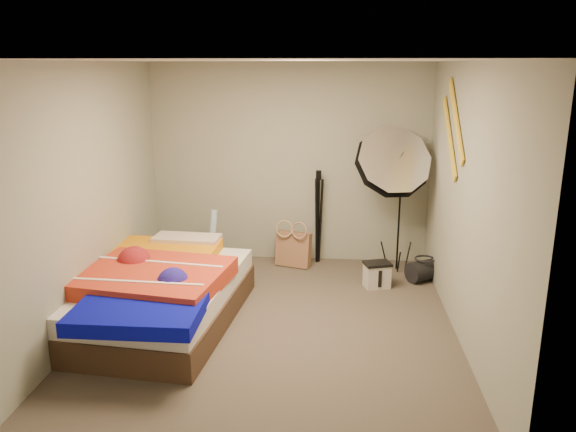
# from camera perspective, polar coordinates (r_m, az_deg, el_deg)

# --- Properties ---
(floor) EXTENTS (4.00, 4.00, 0.00)m
(floor) POSITION_cam_1_polar(r_m,az_deg,el_deg) (5.59, -1.56, -11.06)
(floor) COLOR #524A40
(floor) RESTS_ON ground
(ceiling) EXTENTS (4.00, 4.00, 0.00)m
(ceiling) POSITION_cam_1_polar(r_m,az_deg,el_deg) (5.01, -1.77, 15.52)
(ceiling) COLOR silver
(ceiling) RESTS_ON wall_back
(wall_back) EXTENTS (3.50, 0.00, 3.50)m
(wall_back) POSITION_cam_1_polar(r_m,az_deg,el_deg) (7.11, 0.13, 5.31)
(wall_back) COLOR gray
(wall_back) RESTS_ON floor
(wall_front) EXTENTS (3.50, 0.00, 3.50)m
(wall_front) POSITION_cam_1_polar(r_m,az_deg,el_deg) (3.27, -5.55, -6.84)
(wall_front) COLOR gray
(wall_front) RESTS_ON floor
(wall_left) EXTENTS (0.00, 4.00, 4.00)m
(wall_left) POSITION_cam_1_polar(r_m,az_deg,el_deg) (5.62, -19.68, 1.76)
(wall_left) COLOR gray
(wall_left) RESTS_ON floor
(wall_right) EXTENTS (0.00, 4.00, 4.00)m
(wall_right) POSITION_cam_1_polar(r_m,az_deg,el_deg) (5.26, 17.64, 1.05)
(wall_right) COLOR gray
(wall_right) RESTS_ON floor
(tote_bag) EXTENTS (0.47, 0.31, 0.45)m
(tote_bag) POSITION_cam_1_polar(r_m,az_deg,el_deg) (7.07, 0.57, -3.38)
(tote_bag) COLOR #996D50
(tote_bag) RESTS_ON floor
(wrapping_roll) EXTENTS (0.16, 0.23, 0.76)m
(wrapping_roll) POSITION_cam_1_polar(r_m,az_deg,el_deg) (6.96, -7.73, -2.46)
(wrapping_roll) COLOR #608FC9
(wrapping_roll) RESTS_ON floor
(camera_case) EXTENTS (0.32, 0.27, 0.27)m
(camera_case) POSITION_cam_1_polar(r_m,az_deg,el_deg) (6.51, 9.02, -6.01)
(camera_case) COLOR beige
(camera_case) RESTS_ON floor
(duffel_bag) EXTENTS (0.47, 0.42, 0.25)m
(duffel_bag) POSITION_cam_1_polar(r_m,az_deg,el_deg) (6.82, 13.68, -5.40)
(duffel_bag) COLOR black
(duffel_bag) RESTS_ON floor
(wall_stripe_upper) EXTENTS (0.02, 0.91, 0.78)m
(wall_stripe_upper) POSITION_cam_1_polar(r_m,az_deg,el_deg) (5.72, 16.72, 9.35)
(wall_stripe_upper) COLOR gold
(wall_stripe_upper) RESTS_ON wall_right
(wall_stripe_lower) EXTENTS (0.02, 0.91, 0.78)m
(wall_stripe_lower) POSITION_cam_1_polar(r_m,az_deg,el_deg) (5.99, 16.09, 7.70)
(wall_stripe_lower) COLOR gold
(wall_stripe_lower) RESTS_ON wall_right
(bed) EXTENTS (1.66, 2.33, 0.61)m
(bed) POSITION_cam_1_polar(r_m,az_deg,el_deg) (5.68, -13.22, -7.60)
(bed) COLOR #422D1F
(bed) RESTS_ON floor
(photo_umbrella) EXTENTS (1.05, 0.74, 1.88)m
(photo_umbrella) POSITION_cam_1_polar(r_m,az_deg,el_deg) (6.66, 10.52, 5.24)
(photo_umbrella) COLOR black
(photo_umbrella) RESTS_ON floor
(camera_tripod) EXTENTS (0.07, 0.07, 1.20)m
(camera_tripod) POSITION_cam_1_polar(r_m,az_deg,el_deg) (7.08, 3.08, 0.58)
(camera_tripod) COLOR black
(camera_tripod) RESTS_ON floor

